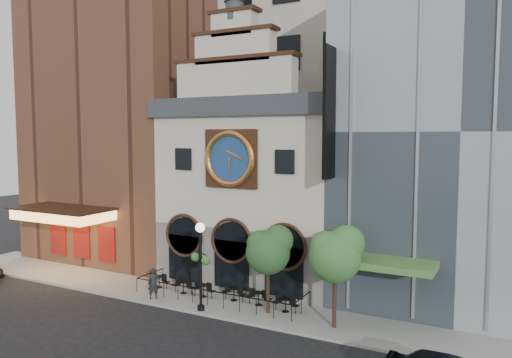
{
  "coord_description": "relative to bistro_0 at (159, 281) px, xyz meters",
  "views": [
    {
      "loc": [
        15.62,
        -22.28,
        9.94
      ],
      "look_at": [
        0.62,
        6.0,
        7.16
      ],
      "focal_mm": 35.0,
      "sensor_mm": 36.0,
      "label": 1
    }
  ],
  "objects": [
    {
      "name": "ground",
      "position": [
        4.68,
        -2.62,
        -0.61
      ],
      "size": [
        120.0,
        120.0,
        0.0
      ],
      "primitive_type": "plane",
      "color": "black",
      "rests_on": "ground"
    },
    {
      "name": "sidewalk",
      "position": [
        4.68,
        -0.12,
        -0.54
      ],
      "size": [
        44.0,
        5.0,
        0.15
      ],
      "primitive_type": "cube",
      "color": "gray",
      "rests_on": "ground"
    },
    {
      "name": "clock_building",
      "position": [
        4.68,
        5.2,
        6.07
      ],
      "size": [
        12.6,
        8.78,
        18.65
      ],
      "color": "#605E5B",
      "rests_on": "ground"
    },
    {
      "name": "theater_building",
      "position": [
        -8.32,
        7.33,
        11.99
      ],
      "size": [
        14.0,
        15.6,
        25.0
      ],
      "color": "brown",
      "rests_on": "ground"
    },
    {
      "name": "retail_building",
      "position": [
        17.68,
        7.36,
        9.53
      ],
      "size": [
        14.0,
        14.4,
        20.0
      ],
      "color": "gray",
      "rests_on": "ground"
    },
    {
      "name": "office_tower",
      "position": [
        4.68,
        17.38,
        19.39
      ],
      "size": [
        20.0,
        16.0,
        40.0
      ],
      "primitive_type": "cube",
      "color": "beige",
      "rests_on": "ground"
    },
    {
      "name": "cafe_railing",
      "position": [
        4.68,
        -0.12,
        -0.01
      ],
      "size": [
        10.6,
        2.6,
        0.9
      ],
      "primitive_type": null,
      "color": "black",
      "rests_on": "sidewalk"
    },
    {
      "name": "bistro_0",
      "position": [
        0.0,
        0.0,
        0.0
      ],
      "size": [
        1.58,
        0.68,
        0.9
      ],
      "color": "black",
      "rests_on": "sidewalk"
    },
    {
      "name": "bistro_1",
      "position": [
        2.1,
        -0.23,
        0.0
      ],
      "size": [
        1.58,
        0.68,
        0.9
      ],
      "color": "black",
      "rests_on": "sidewalk"
    },
    {
      "name": "bistro_2",
      "position": [
        3.59,
        -0.24,
        0.0
      ],
      "size": [
        1.58,
        0.68,
        0.9
      ],
      "color": "black",
      "rests_on": "sidewalk"
    },
    {
      "name": "bistro_3",
      "position": [
        5.56,
        0.07,
        0.0
      ],
      "size": [
        1.58,
        0.68,
        0.9
      ],
      "color": "black",
      "rests_on": "sidewalk"
    },
    {
      "name": "bistro_4",
      "position": [
        7.25,
        0.03,
        0.0
      ],
      "size": [
        1.58,
        0.68,
        0.9
      ],
      "color": "black",
      "rests_on": "sidewalk"
    },
    {
      "name": "bistro_5",
      "position": [
        9.08,
        -0.23,
        0.0
      ],
      "size": [
        1.58,
        0.68,
        0.9
      ],
      "color": "black",
      "rests_on": "sidewalk"
    },
    {
      "name": "pedestrian",
      "position": [
        1.13,
        -1.91,
        0.47
      ],
      "size": [
        0.79,
        0.81,
        1.88
      ],
      "primitive_type": "imported",
      "rotation": [
        0.0,
        0.0,
        0.84
      ],
      "color": "black",
      "rests_on": "sidewalk"
    },
    {
      "name": "lamppost",
      "position": [
        4.76,
        -2.22,
        2.62
      ],
      "size": [
        1.51,
        0.94,
        4.98
      ],
      "rotation": [
        0.0,
        0.0,
        -0.4
      ],
      "color": "black",
      "rests_on": "sidewalk"
    },
    {
      "name": "tree_left",
      "position": [
        8.3,
        -0.76,
        3.14
      ],
      "size": [
        2.55,
        2.46,
        4.92
      ],
      "color": "#382619",
      "rests_on": "sidewalk"
    },
    {
      "name": "tree_right",
      "position": [
        12.27,
        -1.07,
        3.42
      ],
      "size": [
        2.75,
        2.65,
        5.3
      ],
      "color": "#382619",
      "rests_on": "sidewalk"
    }
  ]
}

